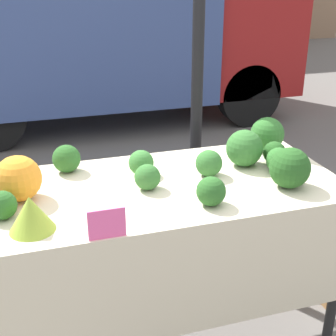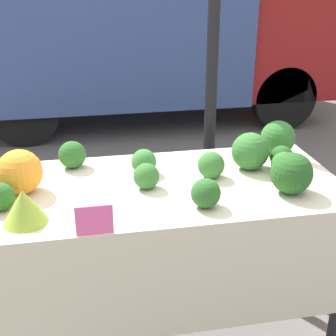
# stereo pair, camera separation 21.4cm
# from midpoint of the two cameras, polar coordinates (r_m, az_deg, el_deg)

# --- Properties ---
(tent_pole) EXTENTS (0.07, 0.07, 2.27)m
(tent_pole) POSITION_cam_midpoint_polar(r_m,az_deg,el_deg) (2.81, 1.35, 8.74)
(tent_pole) COLOR black
(tent_pole) RESTS_ON ground_plane
(parked_truck) EXTENTS (4.49, 2.05, 2.72)m
(parked_truck) POSITION_cam_midpoint_polar(r_m,az_deg,el_deg) (6.06, -9.83, 19.21)
(parked_truck) COLOR #384C84
(parked_truck) RESTS_ON ground_plane
(market_table) EXTENTS (1.62, 0.80, 0.92)m
(market_table) POSITION_cam_midpoint_polar(r_m,az_deg,el_deg) (2.17, -2.31, -5.86)
(market_table) COLOR beige
(market_table) RESTS_ON ground_plane
(orange_cauliflower) EXTENTS (0.20, 0.20, 0.20)m
(orange_cauliflower) POSITION_cam_midpoint_polar(r_m,az_deg,el_deg) (2.11, -20.61, -1.27)
(orange_cauliflower) COLOR orange
(orange_cauliflower) RESTS_ON market_table
(romanesco_head) EXTENTS (0.18, 0.18, 0.14)m
(romanesco_head) POSITION_cam_midpoint_polar(r_m,az_deg,el_deg) (1.87, -19.57, -5.36)
(romanesco_head) COLOR #93B238
(romanesco_head) RESTS_ON market_table
(broccoli_head_0) EXTENTS (0.19, 0.19, 0.19)m
(broccoli_head_0) POSITION_cam_midpoint_polar(r_m,az_deg,el_deg) (2.35, 6.75, 2.37)
(broccoli_head_0) COLOR #336B2D
(broccoli_head_0) RESTS_ON market_table
(broccoli_head_1) EXTENTS (0.18, 0.18, 0.18)m
(broccoli_head_1) POSITION_cam_midpoint_polar(r_m,az_deg,el_deg) (2.58, 9.70, 4.07)
(broccoli_head_1) COLOR #2D6628
(broccoli_head_1) RESTS_ON market_table
(broccoli_head_2) EXTENTS (0.12, 0.12, 0.12)m
(broccoli_head_2) POSITION_cam_midpoint_polar(r_m,az_deg,el_deg) (2.41, 10.39, 1.80)
(broccoli_head_2) COLOR #23511E
(broccoli_head_2) RESTS_ON market_table
(broccoli_head_3) EXTENTS (0.14, 0.14, 0.14)m
(broccoli_head_3) POSITION_cam_midpoint_polar(r_m,az_deg,el_deg) (2.35, -14.85, 1.05)
(broccoli_head_3) COLOR #285B23
(broccoli_head_3) RESTS_ON market_table
(broccoli_head_4) EXTENTS (0.13, 0.13, 0.13)m
(broccoli_head_4) POSITION_cam_midpoint_polar(r_m,az_deg,el_deg) (2.23, 2.28, 0.53)
(broccoli_head_4) COLOR #336B2D
(broccoli_head_4) RESTS_ON market_table
(broccoli_head_5) EXTENTS (0.12, 0.12, 0.12)m
(broccoli_head_5) POSITION_cam_midpoint_polar(r_m,az_deg,el_deg) (2.25, -6.01, 0.60)
(broccoli_head_5) COLOR #387533
(broccoli_head_5) RESTS_ON market_table
(broccoli_head_6) EXTENTS (0.13, 0.13, 0.13)m
(broccoli_head_6) POSITION_cam_midpoint_polar(r_m,az_deg,el_deg) (2.31, 10.82, 0.89)
(broccoli_head_6) COLOR #2D6628
(broccoli_head_6) RESTS_ON market_table
(broccoli_head_7) EXTENTS (0.12, 0.12, 0.12)m
(broccoli_head_7) POSITION_cam_midpoint_polar(r_m,az_deg,el_deg) (2.00, -22.49, -4.29)
(broccoli_head_7) COLOR #285B23
(broccoli_head_7) RESTS_ON market_table
(broccoli_head_8) EXTENTS (0.19, 0.19, 0.19)m
(broccoli_head_8) POSITION_cam_midpoint_polar(r_m,az_deg,el_deg) (2.15, 11.91, -0.05)
(broccoli_head_8) COLOR #23511E
(broccoli_head_8) RESTS_ON market_table
(broccoli_head_9) EXTENTS (0.12, 0.12, 0.12)m
(broccoli_head_9) POSITION_cam_midpoint_polar(r_m,az_deg,el_deg) (2.10, -5.44, -1.18)
(broccoli_head_9) COLOR #336B2D
(broccoli_head_9) RESTS_ON market_table
(broccoli_head_10) EXTENTS (0.13, 0.13, 0.13)m
(broccoli_head_10) POSITION_cam_midpoint_polar(r_m,az_deg,el_deg) (1.95, 2.17, -2.93)
(broccoli_head_10) COLOR #285B23
(broccoli_head_10) RESTS_ON market_table
(price_sign) EXTENTS (0.14, 0.01, 0.12)m
(price_sign) POSITION_cam_midpoint_polar(r_m,az_deg,el_deg) (1.75, -10.97, -6.81)
(price_sign) COLOR #F45B9E
(price_sign) RESTS_ON market_table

